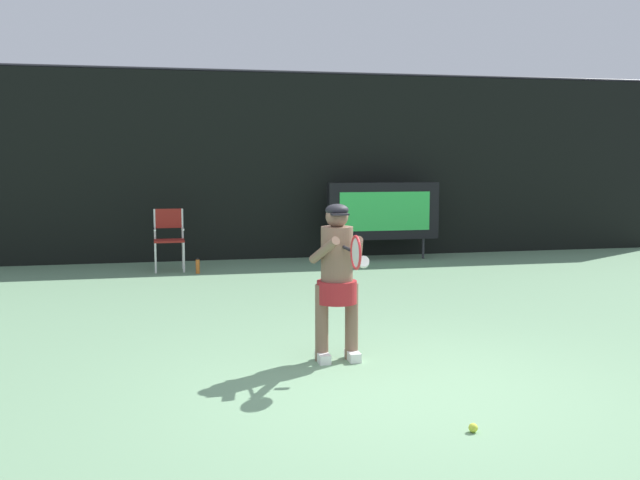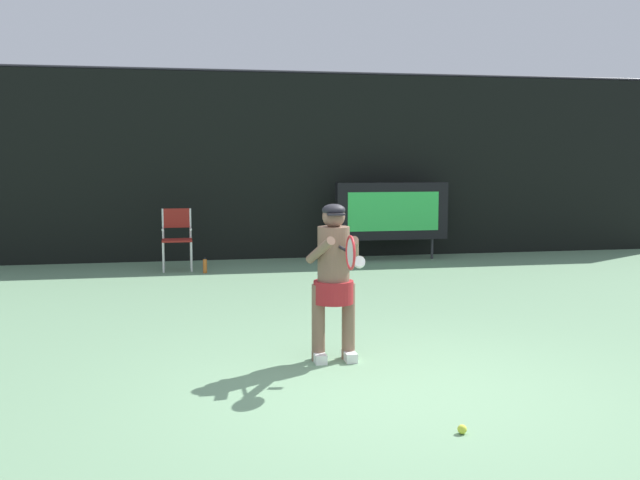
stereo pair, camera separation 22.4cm
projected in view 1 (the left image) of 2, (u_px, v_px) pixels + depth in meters
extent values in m
cube|color=gray|center=(394.00, 391.00, 6.30)|extent=(18.00, 22.00, 0.02)
cube|color=black|center=(257.00, 167.00, 14.35)|extent=(18.00, 0.12, 3.60)
cylinder|color=#38383D|center=(256.00, 71.00, 14.14)|extent=(18.00, 0.05, 0.05)
cube|color=black|center=(384.00, 211.00, 14.28)|extent=(2.20, 0.20, 1.10)
cube|color=#33CD51|center=(385.00, 211.00, 14.18)|extent=(1.80, 0.01, 0.75)
cylinder|color=#2D2D33|center=(342.00, 251.00, 14.18)|extent=(0.05, 0.05, 0.40)
cylinder|color=#2D2D33|center=(423.00, 248.00, 14.54)|extent=(0.05, 0.05, 0.40)
cylinder|color=white|center=(156.00, 258.00, 12.65)|extent=(0.04, 0.04, 0.52)
cylinder|color=white|center=(184.00, 257.00, 12.75)|extent=(0.04, 0.04, 0.52)
cylinder|color=white|center=(156.00, 255.00, 13.04)|extent=(0.04, 0.04, 0.52)
cylinder|color=white|center=(183.00, 254.00, 13.14)|extent=(0.04, 0.04, 0.52)
cube|color=maroon|center=(169.00, 241.00, 12.87)|extent=(0.52, 0.44, 0.03)
cylinder|color=white|center=(155.00, 225.00, 12.98)|extent=(0.04, 0.04, 0.56)
cylinder|color=white|center=(182.00, 224.00, 13.08)|extent=(0.04, 0.04, 0.56)
cube|color=maroon|center=(168.00, 218.00, 13.02)|extent=(0.48, 0.02, 0.34)
cylinder|color=white|center=(155.00, 229.00, 12.79)|extent=(0.04, 0.44, 0.04)
cylinder|color=white|center=(183.00, 229.00, 12.89)|extent=(0.04, 0.44, 0.04)
cylinder|color=#CE6422|center=(198.00, 267.00, 12.64)|extent=(0.07, 0.07, 0.24)
cylinder|color=black|center=(198.00, 259.00, 12.63)|extent=(0.03, 0.03, 0.03)
cube|color=white|center=(323.00, 357.00, 7.16)|extent=(0.11, 0.26, 0.09)
cube|color=white|center=(353.00, 356.00, 7.22)|extent=(0.11, 0.26, 0.09)
cylinder|color=brown|center=(322.00, 323.00, 7.17)|extent=(0.13, 0.13, 0.75)
cylinder|color=brown|center=(352.00, 321.00, 7.24)|extent=(0.13, 0.13, 0.75)
cylinder|color=#A32025|center=(337.00, 292.00, 7.17)|extent=(0.39, 0.39, 0.22)
cylinder|color=brown|center=(337.00, 255.00, 7.13)|extent=(0.31, 0.31, 0.56)
sphere|color=brown|center=(337.00, 216.00, 7.09)|extent=(0.22, 0.22, 0.22)
ellipsoid|color=black|center=(337.00, 210.00, 7.08)|extent=(0.22, 0.22, 0.12)
cube|color=black|center=(340.00, 214.00, 6.99)|extent=(0.17, 0.12, 0.02)
cylinder|color=brown|center=(324.00, 250.00, 6.93)|extent=(0.21, 0.51, 0.31)
cylinder|color=brown|center=(358.00, 249.00, 7.00)|extent=(0.21, 0.51, 0.31)
cylinder|color=white|center=(363.00, 262.00, 6.90)|extent=(0.13, 0.12, 0.12)
cylinder|color=black|center=(347.00, 249.00, 6.86)|extent=(0.03, 0.28, 0.03)
torus|color=red|center=(356.00, 253.00, 6.56)|extent=(0.02, 0.31, 0.31)
ellipsoid|color=silver|center=(356.00, 253.00, 6.56)|extent=(0.01, 0.26, 0.26)
sphere|color=#CCDB3D|center=(473.00, 428.00, 5.32)|extent=(0.07, 0.07, 0.07)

